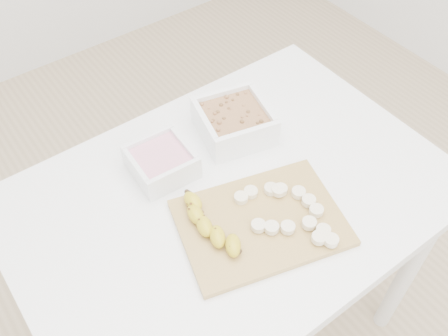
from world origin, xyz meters
TOP-DOWN VIEW (x-y plane):
  - ground at (0.00, 0.00)m, footprint 3.50×3.50m
  - table at (0.00, 0.00)m, footprint 1.00×0.70m
  - bowl_yogurt at (-0.09, 0.15)m, footprint 0.15×0.15m
  - bowl_granola at (0.12, 0.15)m, footprint 0.21×0.21m
  - cutting_board at (-0.00, -0.11)m, footprint 0.40×0.33m
  - banana at (-0.10, -0.06)m, footprint 0.08×0.19m
  - banana_slices at (0.06, -0.13)m, footprint 0.16×0.23m

SIDE VIEW (x-z plane):
  - ground at x=0.00m, z-range 0.00..0.00m
  - table at x=0.00m, z-range 0.28..1.03m
  - cutting_board at x=0.00m, z-range 0.75..0.76m
  - banana_slices at x=0.06m, z-range 0.76..0.79m
  - banana at x=-0.10m, z-range 0.77..0.80m
  - bowl_yogurt at x=-0.09m, z-range 0.75..0.82m
  - bowl_granola at x=0.12m, z-range 0.75..0.83m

